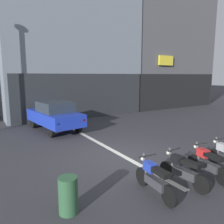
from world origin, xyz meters
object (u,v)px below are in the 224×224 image
at_px(motorcycle_red_row_centre, 207,163).
at_px(trash_bin, 68,195).
at_px(motorcycle_blue_row_leftmost, 154,178).
at_px(motorcycle_black_row_left_mid, 183,170).
at_px(car_blue_crossing_near, 55,115).

relative_size(motorcycle_red_row_centre, trash_bin, 1.95).
distance_m(motorcycle_blue_row_leftmost, motorcycle_black_row_left_mid, 1.05).
bearing_deg(motorcycle_blue_row_leftmost, motorcycle_red_row_centre, -1.60).
xyz_separation_m(car_blue_crossing_near, motorcycle_black_row_left_mid, (1.12, -8.20, -0.43)).
xyz_separation_m(motorcycle_red_row_centre, trash_bin, (-4.27, 0.49, -0.03)).
bearing_deg(motorcycle_black_row_left_mid, motorcycle_red_row_centre, -1.96).
bearing_deg(motorcycle_blue_row_leftmost, motorcycle_black_row_left_mid, -1.25).
xyz_separation_m(car_blue_crossing_near, motorcycle_blue_row_leftmost, (0.08, -8.17, -0.43)).
distance_m(car_blue_crossing_near, motorcycle_blue_row_leftmost, 8.18).
bearing_deg(motorcycle_red_row_centre, motorcycle_blue_row_leftmost, 178.40).
height_order(motorcycle_blue_row_leftmost, motorcycle_red_row_centre, same).
height_order(motorcycle_blue_row_leftmost, motorcycle_black_row_left_mid, same).
distance_m(motorcycle_black_row_left_mid, motorcycle_red_row_centre, 1.05).
bearing_deg(car_blue_crossing_near, motorcycle_red_row_centre, -75.20).
bearing_deg(car_blue_crossing_near, motorcycle_black_row_left_mid, -82.20).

